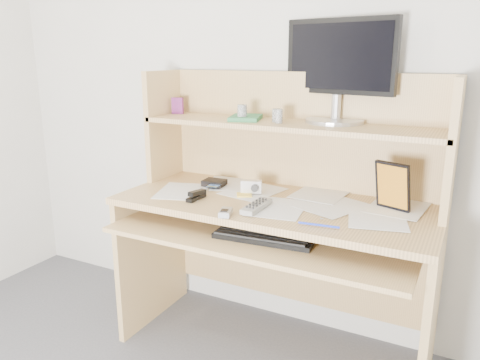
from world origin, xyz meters
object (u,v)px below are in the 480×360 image
at_px(game_case, 393,186).
at_px(monitor, 339,68).
at_px(desk, 281,208).
at_px(keyboard, 264,236).
at_px(tv_remote, 257,206).

height_order(game_case, monitor, monitor).
height_order(desk, game_case, desk).
relative_size(keyboard, monitor, 0.81).
relative_size(keyboard, game_case, 2.05).
distance_m(desk, tv_remote, 0.23).
relative_size(tv_remote, game_case, 0.99).
bearing_deg(monitor, desk, -124.35).
distance_m(keyboard, monitor, 0.81).
bearing_deg(keyboard, game_case, 28.14).
relative_size(tv_remote, monitor, 0.39).
xyz_separation_m(desk, tv_remote, (-0.02, -0.22, 0.07)).
bearing_deg(tv_remote, desk, 84.55).
bearing_deg(game_case, desk, -158.48).
xyz_separation_m(desk, monitor, (0.19, 0.18, 0.63)).
bearing_deg(game_case, monitor, 170.46).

